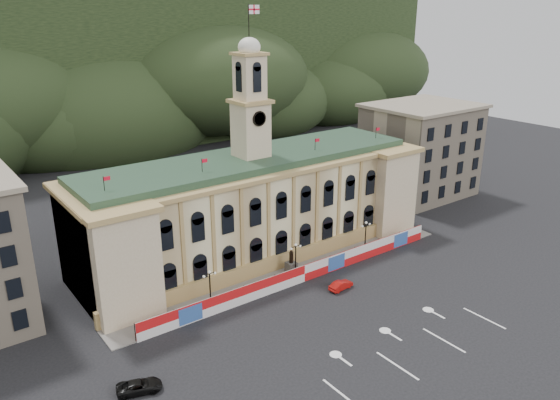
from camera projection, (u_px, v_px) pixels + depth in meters
ground at (382, 329)px, 66.03m from camera, size 260.00×260.00×0.00m
lane_markings at (414, 348)px, 62.25m from camera, size 26.00×10.00×0.02m
hill_ridge at (63, 72)px, 151.68m from camera, size 230.00×80.00×64.00m
city_hall at (253, 205)px, 84.27m from camera, size 56.20×17.60×37.10m
side_building_right at (420, 150)px, 110.43m from camera, size 21.00×17.00×18.60m
hoarding_fence at (304, 273)px, 77.03m from camera, size 50.00×0.44×2.50m
pavement at (292, 274)px, 79.42m from camera, size 56.00×5.50×0.16m
statue at (291, 266)px, 79.23m from camera, size 1.40×1.40×3.72m
lamp_left at (210, 285)px, 69.98m from camera, size 1.96×0.44×5.15m
lamp_center at (296, 257)px, 77.84m from camera, size 1.96×0.44×5.15m
lamp_right at (366, 234)px, 85.71m from camera, size 1.96×0.44×5.15m
red_sedan at (341, 285)px, 75.03m from camera, size 2.02×4.00×1.24m
black_suv at (139, 386)px, 55.07m from camera, size 4.89×5.84×1.27m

